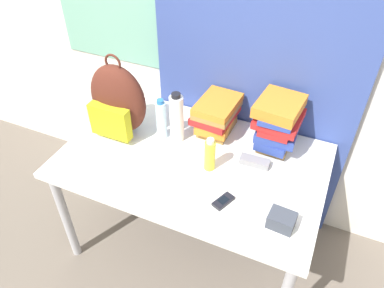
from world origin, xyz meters
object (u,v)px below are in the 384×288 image
book_stack_left (217,115)px  water_bottle (161,120)px  sunscreen_bottle (210,155)px  camera_pouch (282,220)px  backpack (118,101)px  sunglasses_case (255,162)px  sports_bottle (177,118)px  book_stack_center (278,123)px  cell_phone (223,201)px

book_stack_left → water_bottle: size_ratio=1.20×
sunscreen_bottle → camera_pouch: 0.46m
backpack → sunglasses_case: 0.79m
sports_bottle → book_stack_center: bearing=17.5°
backpack → book_stack_left: 0.54m
camera_pouch → sunglasses_case: bearing=123.6°
sunglasses_case → sports_bottle: bearing=176.7°
sunscreen_bottle → cell_phone: (0.14, -0.18, -0.08)m
water_bottle → cell_phone: 0.58m
water_bottle → camera_pouch: (0.75, -0.33, -0.08)m
backpack → sports_bottle: (0.32, 0.06, -0.06)m
book_stack_left → sports_bottle: (-0.17, -0.16, 0.04)m
sunscreen_bottle → camera_pouch: bearing=-26.4°
backpack → cell_phone: bearing=-20.7°
book_stack_center → sunglasses_case: bearing=-106.4°
book_stack_center → camera_pouch: bearing=-72.5°
water_bottle → sunglasses_case: 0.54m
sports_bottle → sunglasses_case: 0.46m
sunscreen_bottle → camera_pouch: (0.41, -0.20, -0.05)m
cell_phone → camera_pouch: bearing=-4.3°
book_stack_center → sunscreen_bottle: (-0.25, -0.30, -0.07)m
book_stack_left → cell_phone: size_ratio=2.47×
backpack → book_stack_center: (0.82, 0.22, -0.04)m
sports_bottle → book_stack_left: bearing=43.8°
backpack → sunglasses_case: backpack is taller
camera_pouch → water_bottle: bearing=155.9°
book_stack_center → sunglasses_case: book_stack_center is taller
cell_phone → camera_pouch: 0.27m
water_bottle → sports_bottle: (0.09, 0.01, 0.03)m
backpack → sunglasses_case: size_ratio=3.08×
water_bottle → sports_bottle: bearing=9.2°
backpack → water_bottle: size_ratio=1.94×
book_stack_center → sunglasses_case: (-0.05, -0.18, -0.14)m
cell_phone → sunglasses_case: bearing=79.4°
backpack → camera_pouch: bearing=-16.4°
backpack → book_stack_left: backpack is taller
sports_bottle → camera_pouch: (0.66, -0.35, -0.11)m
book_stack_center → sports_bottle: size_ratio=0.99×
book_stack_left → sunglasses_case: size_ratio=1.91×
book_stack_left → camera_pouch: (0.49, -0.51, -0.07)m
backpack → water_bottle: backpack is taller
sunscreen_bottle → book_stack_left: bearing=104.9°
sports_bottle → sunglasses_case: (0.45, -0.03, -0.12)m
book_stack_left → sports_bottle: 0.23m
water_bottle → sunglasses_case: bearing=-1.3°
backpack → book_stack_left: (0.49, 0.22, -0.09)m
book_stack_center → water_bottle: bearing=-163.7°
book_stack_left → water_bottle: 0.31m
sunglasses_case → backpack: bearing=-177.5°
cell_phone → water_bottle: bearing=146.7°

